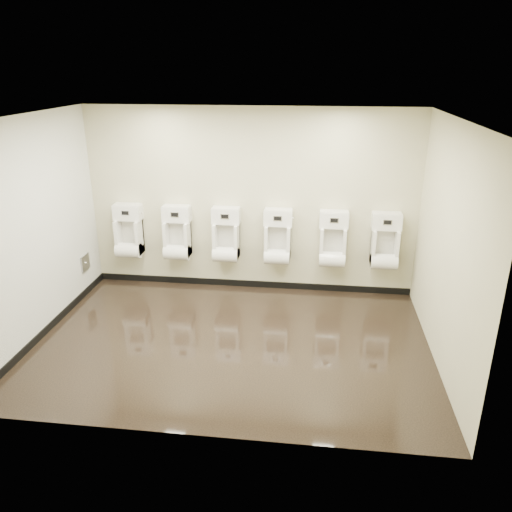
{
  "coord_description": "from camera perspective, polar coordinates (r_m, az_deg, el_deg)",
  "views": [
    {
      "loc": [
        1.0,
        -5.51,
        3.34
      ],
      "look_at": [
        0.24,
        0.55,
        0.99
      ],
      "focal_mm": 35.0,
      "sensor_mm": 36.0,
      "label": 1
    }
  ],
  "objects": [
    {
      "name": "ground",
      "position": [
        6.52,
        -2.74,
        -9.79
      ],
      "size": [
        5.0,
        3.5,
        0.0
      ],
      "primitive_type": "cube",
      "color": "black",
      "rests_on": "ground"
    },
    {
      "name": "ceiling",
      "position": [
        5.63,
        -3.25,
        15.51
      ],
      "size": [
        5.0,
        3.5,
        0.0
      ],
      "primitive_type": "cube",
      "color": "silver"
    },
    {
      "name": "back_wall",
      "position": [
        7.58,
        -0.69,
        6.22
      ],
      "size": [
        5.0,
        0.02,
        2.8
      ],
      "primitive_type": "cube",
      "color": "beige",
      "rests_on": "ground"
    },
    {
      "name": "front_wall",
      "position": [
        4.35,
        -6.95,
        -5.61
      ],
      "size": [
        5.0,
        0.02,
        2.8
      ],
      "primitive_type": "cube",
      "color": "beige",
      "rests_on": "ground"
    },
    {
      "name": "left_wall",
      "position": [
        6.81,
        -24.2,
        2.6
      ],
      "size": [
        0.02,
        3.5,
        2.8
      ],
      "primitive_type": "cube",
      "color": "beige",
      "rests_on": "ground"
    },
    {
      "name": "right_wall",
      "position": [
        6.03,
        21.12,
        0.83
      ],
      "size": [
        0.02,
        3.5,
        2.8
      ],
      "primitive_type": "cube",
      "color": "beige",
      "rests_on": "ground"
    },
    {
      "name": "tile_overlay_left",
      "position": [
        6.81,
        -24.17,
        2.6
      ],
      "size": [
        0.01,
        3.5,
        2.8
      ],
      "primitive_type": "cube",
      "color": "silver",
      "rests_on": "ground"
    },
    {
      "name": "skirting_back",
      "position": [
        8.02,
        -0.66,
        -3.17
      ],
      "size": [
        5.0,
        0.02,
        0.1
      ],
      "primitive_type": "cube",
      "color": "black",
      "rests_on": "ground"
    },
    {
      "name": "skirting_left",
      "position": [
        7.3,
        -22.55,
        -7.49
      ],
      "size": [
        0.02,
        3.5,
        0.1
      ],
      "primitive_type": "cube",
      "color": "black",
      "rests_on": "ground"
    },
    {
      "name": "access_panel",
      "position": [
        8.07,
        -18.95,
        -0.74
      ],
      "size": [
        0.04,
        0.25,
        0.25
      ],
      "color": "#9E9EA3",
      "rests_on": "left_wall"
    },
    {
      "name": "urinal_0",
      "position": [
        8.08,
        -14.33,
        2.38
      ],
      "size": [
        0.44,
        0.33,
        0.82
      ],
      "color": "white",
      "rests_on": "back_wall"
    },
    {
      "name": "urinal_1",
      "position": [
        7.83,
        -9.01,
        2.2
      ],
      "size": [
        0.44,
        0.33,
        0.82
      ],
      "color": "white",
      "rests_on": "back_wall"
    },
    {
      "name": "urinal_2",
      "position": [
        7.66,
        -3.45,
        1.99
      ],
      "size": [
        0.44,
        0.33,
        0.82
      ],
      "color": "white",
      "rests_on": "back_wall"
    },
    {
      "name": "urinal_3",
      "position": [
        7.56,
        2.49,
        1.75
      ],
      "size": [
        0.44,
        0.33,
        0.82
      ],
      "color": "white",
      "rests_on": "back_wall"
    },
    {
      "name": "urinal_4",
      "position": [
        7.54,
        8.76,
        1.47
      ],
      "size": [
        0.44,
        0.33,
        0.82
      ],
      "color": "white",
      "rests_on": "back_wall"
    },
    {
      "name": "urinal_5",
      "position": [
        7.61,
        14.5,
        1.21
      ],
      "size": [
        0.44,
        0.33,
        0.82
      ],
      "color": "white",
      "rests_on": "back_wall"
    }
  ]
}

